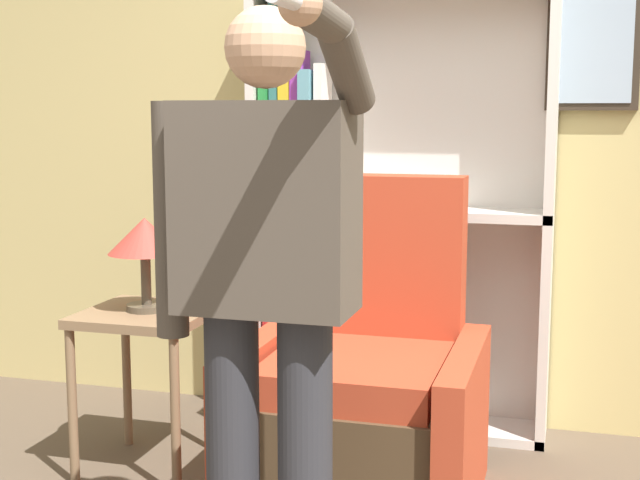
{
  "coord_description": "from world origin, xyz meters",
  "views": [
    {
      "loc": [
        0.65,
        -1.95,
        1.41
      ],
      "look_at": [
        -0.1,
        0.65,
        1.01
      ],
      "focal_mm": 50.0,
      "sensor_mm": 36.0,
      "label": 1
    }
  ],
  "objects_px": {
    "side_table": "(148,337)",
    "person_standing": "(265,277)",
    "bookcase": "(360,222)",
    "armchair": "(364,399)",
    "table_lamp": "(145,240)"
  },
  "relations": [
    {
      "from": "person_standing",
      "to": "side_table",
      "type": "relative_size",
      "value": 2.61
    },
    {
      "from": "person_standing",
      "to": "bookcase",
      "type": "bearing_deg",
      "value": 94.55
    },
    {
      "from": "armchair",
      "to": "table_lamp",
      "type": "distance_m",
      "value": 1.03
    },
    {
      "from": "bookcase",
      "to": "side_table",
      "type": "height_order",
      "value": "bookcase"
    },
    {
      "from": "person_standing",
      "to": "side_table",
      "type": "xyz_separation_m",
      "value": [
        -0.79,
        0.85,
        -0.43
      ]
    },
    {
      "from": "side_table",
      "to": "person_standing",
      "type": "bearing_deg",
      "value": -47.15
    },
    {
      "from": "armchair",
      "to": "table_lamp",
      "type": "xyz_separation_m",
      "value": [
        -0.86,
        -0.01,
        0.55
      ]
    },
    {
      "from": "armchair",
      "to": "table_lamp",
      "type": "bearing_deg",
      "value": -179.63
    },
    {
      "from": "bookcase",
      "to": "table_lamp",
      "type": "xyz_separation_m",
      "value": [
        -0.66,
        -0.77,
        -0.0
      ]
    },
    {
      "from": "side_table",
      "to": "table_lamp",
      "type": "height_order",
      "value": "table_lamp"
    },
    {
      "from": "armchair",
      "to": "person_standing",
      "type": "xyz_separation_m",
      "value": [
        -0.07,
        -0.86,
        0.61
      ]
    },
    {
      "from": "armchair",
      "to": "side_table",
      "type": "xyz_separation_m",
      "value": [
        -0.86,
        -0.01,
        0.17
      ]
    },
    {
      "from": "side_table",
      "to": "table_lamp",
      "type": "distance_m",
      "value": 0.38
    },
    {
      "from": "bookcase",
      "to": "armchair",
      "type": "xyz_separation_m",
      "value": [
        0.2,
        -0.76,
        -0.55
      ]
    },
    {
      "from": "bookcase",
      "to": "armchair",
      "type": "distance_m",
      "value": 0.96
    }
  ]
}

